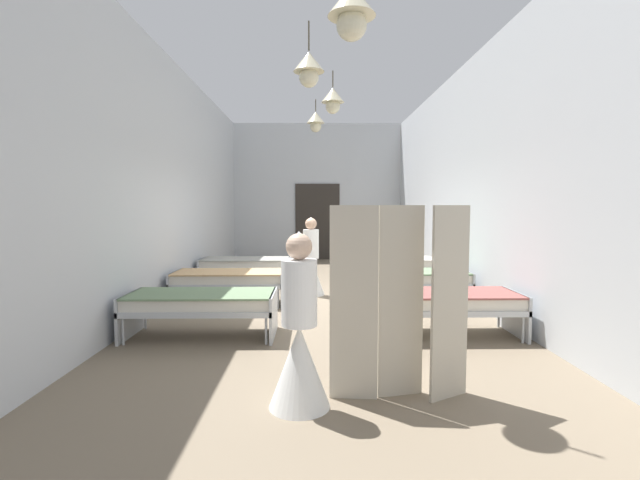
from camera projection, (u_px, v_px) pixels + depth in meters
ground_plane at (321, 307)px, 7.71m from camera, size 5.87×13.67×0.10m
room_shell at (320, 183)px, 8.74m from camera, size 5.67×13.27×4.29m
bed_left_row_0 at (202, 303)px, 5.75m from camera, size 1.90×0.84×0.57m
bed_right_row_0 at (445, 302)px, 5.80m from camera, size 1.90×0.84×0.57m
bed_left_row_1 at (229, 279)px, 7.65m from camera, size 1.90×0.84×0.57m
bed_right_row_1 at (412, 279)px, 7.69m from camera, size 1.90×0.84×0.57m
bed_left_row_2 at (246, 265)px, 9.54m from camera, size 1.90×0.84×0.57m
bed_right_row_2 at (393, 264)px, 9.59m from camera, size 1.90×0.84×0.57m
nurse_near_aisle at (299, 345)px, 3.71m from camera, size 0.52×0.52×1.49m
nurse_mid_aisle at (311, 267)px, 8.47m from camera, size 0.52×0.52×1.49m
privacy_screen at (401, 303)px, 3.88m from camera, size 1.24×0.23×1.70m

